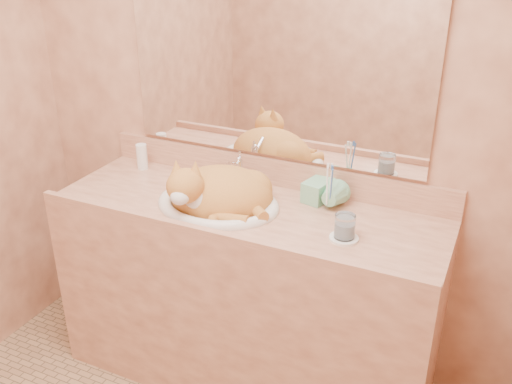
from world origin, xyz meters
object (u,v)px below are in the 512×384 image
at_px(sink_basin, 218,188).
at_px(soap_dispenser, 310,184).
at_px(toothbrush_cup, 328,201).
at_px(water_glass, 345,226).
at_px(cat, 217,191).
at_px(vanity_counter, 247,296).

height_order(sink_basin, soap_dispenser, soap_dispenser).
distance_m(sink_basin, soap_dispenser, 0.37).
relative_size(toothbrush_cup, water_glass, 1.20).
xyz_separation_m(sink_basin, cat, (0.00, -0.01, -0.01)).
xyz_separation_m(cat, toothbrush_cup, (0.42, 0.14, -0.02)).
bearing_deg(vanity_counter, water_glass, -9.27).
xyz_separation_m(toothbrush_cup, water_glass, (0.12, -0.18, 0.00)).
xyz_separation_m(soap_dispenser, toothbrush_cup, (0.09, -0.02, -0.05)).
bearing_deg(toothbrush_cup, water_glass, -56.32).
bearing_deg(cat, toothbrush_cup, -0.05).
xyz_separation_m(soap_dispenser, water_glass, (0.21, -0.20, -0.04)).
distance_m(vanity_counter, water_glass, 0.65).
bearing_deg(soap_dispenser, sink_basin, -142.17).
height_order(cat, water_glass, cat).
height_order(sink_basin, toothbrush_cup, sink_basin).
relative_size(soap_dispenser, water_glass, 2.23).
bearing_deg(toothbrush_cup, vanity_counter, -159.76).
relative_size(vanity_counter, water_glass, 18.10).
distance_m(soap_dispenser, toothbrush_cup, 0.10).
bearing_deg(sink_basin, vanity_counter, 0.59).
distance_m(sink_basin, water_glass, 0.55).
height_order(soap_dispenser, water_glass, soap_dispenser).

